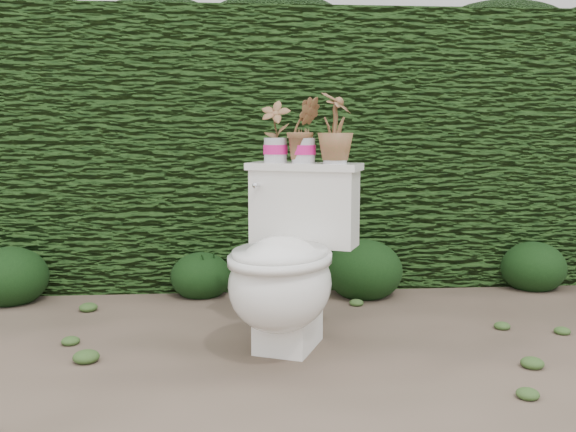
{
  "coord_description": "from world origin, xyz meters",
  "views": [
    {
      "loc": [
        -0.28,
        -2.49,
        0.92
      ],
      "look_at": [
        -0.05,
        0.26,
        0.55
      ],
      "focal_mm": 40.0,
      "sensor_mm": 36.0,
      "label": 1
    }
  ],
  "objects": [
    {
      "name": "liriope_clump_3",
      "position": [
        0.43,
        0.98,
        0.17
      ],
      "size": [
        0.43,
        0.43,
        0.34
      ],
      "primitive_type": "ellipsoid",
      "color": "#183512",
      "rests_on": "ground"
    },
    {
      "name": "house_wall",
      "position": [
        0.6,
        6.0,
        2.0
      ],
      "size": [
        8.0,
        3.5,
        4.0
      ],
      "primitive_type": "cube",
      "color": "silver",
      "rests_on": "ground"
    },
    {
      "name": "liriope_clump_2",
      "position": [
        -0.48,
        1.06,
        0.14
      ],
      "size": [
        0.34,
        0.34,
        0.27
      ],
      "primitive_type": "ellipsoid",
      "color": "#183512",
      "rests_on": "ground"
    },
    {
      "name": "ground",
      "position": [
        0.0,
        0.0,
        0.0
      ],
      "size": [
        60.0,
        60.0,
        0.0
      ],
      "primitive_type": "plane",
      "color": "#7E6956",
      "rests_on": "ground"
    },
    {
      "name": "liriope_clump_4",
      "position": [
        1.46,
        1.07,
        0.15
      ],
      "size": [
        0.38,
        0.38,
        0.3
      ],
      "primitive_type": "ellipsoid",
      "color": "#183512",
      "rests_on": "ground"
    },
    {
      "name": "toilet",
      "position": [
        -0.07,
        0.13,
        0.36
      ],
      "size": [
        0.69,
        0.8,
        0.78
      ],
      "rotation": [
        0.0,
        0.0,
        -0.41
      ],
      "color": "white",
      "rests_on": "ground"
    },
    {
      "name": "potted_plant_center",
      "position": [
        0.02,
        0.35,
        0.91
      ],
      "size": [
        0.17,
        0.14,
        0.27
      ],
      "primitive_type": "imported",
      "rotation": [
        0.0,
        0.0,
        0.14
      ],
      "color": "#2B6E22",
      "rests_on": "toilet"
    },
    {
      "name": "potted_plant_left",
      "position": [
        -0.1,
        0.4,
        0.91
      ],
      "size": [
        0.16,
        0.13,
        0.26
      ],
      "primitive_type": "imported",
      "rotation": [
        0.0,
        0.0,
        -0.34
      ],
      "color": "#2B6E22",
      "rests_on": "toilet"
    },
    {
      "name": "potted_plant_right",
      "position": [
        0.16,
        0.29,
        0.92
      ],
      "size": [
        0.21,
        0.21,
        0.29
      ],
      "primitive_type": "imported",
      "rotation": [
        0.0,
        0.0,
        1.18
      ],
      "color": "#2B6E22",
      "rests_on": "toilet"
    },
    {
      "name": "liriope_clump_1",
      "position": [
        -1.5,
        1.0,
        0.16
      ],
      "size": [
        0.41,
        0.41,
        0.33
      ],
      "primitive_type": "ellipsoid",
      "color": "#183512",
      "rests_on": "ground"
    },
    {
      "name": "hedge",
      "position": [
        0.0,
        1.6,
        0.8
      ],
      "size": [
        8.0,
        1.0,
        1.6
      ],
      "primitive_type": "cube",
      "color": "#2B501A",
      "rests_on": "ground"
    }
  ]
}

